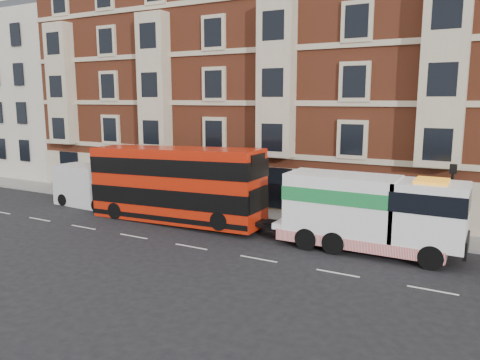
% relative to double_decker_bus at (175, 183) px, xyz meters
% --- Properties ---
extents(ground, '(120.00, 120.00, 0.00)m').
position_rel_double_decker_bus_xyz_m(ground, '(3.75, -3.72, -2.52)').
color(ground, black).
rests_on(ground, ground).
extents(sidewalk, '(90.00, 3.00, 0.15)m').
position_rel_double_decker_bus_xyz_m(sidewalk, '(3.75, 3.78, -2.45)').
color(sidewalk, slate).
rests_on(sidewalk, ground).
extents(victorian_terrace, '(45.00, 12.00, 20.40)m').
position_rel_double_decker_bus_xyz_m(victorian_terrace, '(4.25, 11.28, 7.54)').
color(victorian_terrace, brown).
rests_on(victorian_terrace, ground).
extents(cream_block, '(16.00, 10.00, 16.80)m').
position_rel_double_decker_bus_xyz_m(cream_block, '(-26.25, 10.28, 5.82)').
color(cream_block, beige).
rests_on(cream_block, ground).
extents(lamp_post_west, '(0.35, 0.15, 4.35)m').
position_rel_double_decker_bus_xyz_m(lamp_post_west, '(-2.25, 2.48, 0.15)').
color(lamp_post_west, black).
rests_on(lamp_post_west, sidewalk).
extents(lamp_post_east, '(0.35, 0.15, 4.35)m').
position_rel_double_decker_bus_xyz_m(lamp_post_east, '(15.75, 2.48, 0.15)').
color(lamp_post_east, black).
rests_on(lamp_post_east, sidewalk).
extents(double_decker_bus, '(11.77, 2.70, 4.76)m').
position_rel_double_decker_bus_xyz_m(double_decker_bus, '(0.00, 0.00, 0.00)').
color(double_decker_bus, red).
rests_on(double_decker_bus, ground).
extents(tow_truck, '(9.42, 2.79, 3.93)m').
position_rel_double_decker_bus_xyz_m(tow_truck, '(12.06, -0.00, -0.44)').
color(tow_truck, white).
rests_on(tow_truck, ground).
extents(box_van, '(5.77, 2.67, 2.94)m').
position_rel_double_decker_bus_xyz_m(box_van, '(-8.30, 0.84, -1.08)').
color(box_van, silver).
rests_on(box_van, ground).
extents(pedestrian, '(0.66, 0.45, 1.77)m').
position_rel_double_decker_bus_xyz_m(pedestrian, '(-4.90, 2.43, -1.49)').
color(pedestrian, '#1C2E38').
rests_on(pedestrian, sidewalk).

